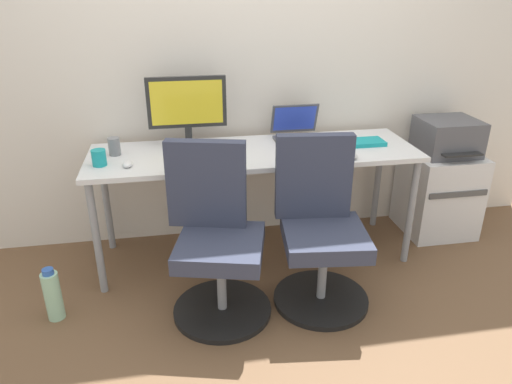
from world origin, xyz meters
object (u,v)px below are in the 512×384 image
at_px(side_cabinet, 438,192).
at_px(desktop_monitor, 187,107).
at_px(water_bottle_on_floor, 53,295).
at_px(open_laptop, 297,131).
at_px(office_chair_left, 216,240).
at_px(office_chair_right, 320,231).
at_px(printer, 447,137).
at_px(coffee_mug, 99,158).

xyz_separation_m(side_cabinet, desktop_monitor, (-1.74, 0.05, 0.69)).
bearing_deg(water_bottle_on_floor, side_cabinet, 12.86).
bearing_deg(open_laptop, office_chair_left, -131.67).
bearing_deg(open_laptop, desktop_monitor, -179.39).
xyz_separation_m(office_chair_right, printer, (1.08, 0.63, 0.29)).
distance_m(office_chair_right, desktop_monitor, 1.10).
bearing_deg(water_bottle_on_floor, desktop_monitor, 38.57).
distance_m(office_chair_right, open_laptop, 0.78).
relative_size(office_chair_left, water_bottle_on_floor, 3.03).
distance_m(side_cabinet, printer, 0.42).
xyz_separation_m(printer, desktop_monitor, (-1.74, 0.05, 0.27)).
bearing_deg(office_chair_left, desktop_monitor, 97.51).
xyz_separation_m(office_chair_right, open_laptop, (0.04, 0.69, 0.36)).
bearing_deg(side_cabinet, office_chair_right, -149.82).
xyz_separation_m(office_chair_left, office_chair_right, (0.57, 0.00, 0.00)).
bearing_deg(office_chair_right, desktop_monitor, 134.33).
height_order(side_cabinet, water_bottle_on_floor, side_cabinet).
xyz_separation_m(desktop_monitor, coffee_mug, (-0.51, -0.27, -0.20)).
height_order(water_bottle_on_floor, open_laptop, open_laptop).
relative_size(office_chair_left, office_chair_right, 1.00).
relative_size(office_chair_right, coffee_mug, 10.22).
height_order(office_chair_left, open_laptop, open_laptop).
xyz_separation_m(office_chair_left, water_bottle_on_floor, (-0.88, 0.05, -0.28)).
height_order(office_chair_left, desktop_monitor, desktop_monitor).
bearing_deg(water_bottle_on_floor, coffee_mug, 52.75).
bearing_deg(open_laptop, office_chair_right, -93.23).
distance_m(desktop_monitor, open_laptop, 0.73).
distance_m(office_chair_left, open_laptop, 0.99).
height_order(side_cabinet, coffee_mug, coffee_mug).
bearing_deg(desktop_monitor, printer, -1.73).
distance_m(office_chair_left, desktop_monitor, 0.89).
relative_size(office_chair_right, printer, 2.35).
xyz_separation_m(office_chair_right, side_cabinet, (1.08, 0.63, -0.13)).
bearing_deg(open_laptop, side_cabinet, -3.27).
height_order(printer, water_bottle_on_floor, printer).
bearing_deg(office_chair_left, water_bottle_on_floor, 176.67).
xyz_separation_m(office_chair_right, coffee_mug, (-1.18, 0.41, 0.35)).
xyz_separation_m(office_chair_left, side_cabinet, (1.65, 0.63, -0.13)).
bearing_deg(water_bottle_on_floor, office_chair_right, -1.95).
relative_size(side_cabinet, desktop_monitor, 1.23).
bearing_deg(printer, side_cabinet, 90.00).
relative_size(office_chair_left, desktop_monitor, 1.96).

